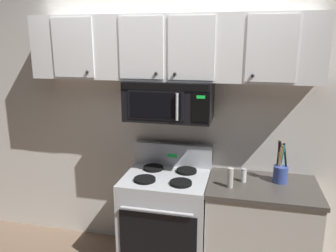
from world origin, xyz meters
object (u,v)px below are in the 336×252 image
utensil_crock_blue (280,171)px  salt_shaker (244,175)px  stove_range (166,219)px  over_range_microwave (169,100)px  pepper_mill (230,178)px

utensil_crock_blue → salt_shaker: size_ratio=3.15×
stove_range → salt_shaker: stove_range is taller
over_range_microwave → utensil_crock_blue: over_range_microwave is taller
over_range_microwave → pepper_mill: (0.57, -0.23, -0.59)m
stove_range → utensil_crock_blue: bearing=5.4°
stove_range → pepper_mill: size_ratio=6.57×
over_range_microwave → salt_shaker: over_range_microwave is taller
stove_range → salt_shaker: bearing=2.4°
stove_range → utensil_crock_blue: utensil_crock_blue is taller
stove_range → over_range_microwave: over_range_microwave is taller
utensil_crock_blue → salt_shaker: 0.32m
stove_range → utensil_crock_blue: 1.12m
utensil_crock_blue → stove_range: bearing=-174.6°
over_range_microwave → pepper_mill: size_ratio=4.46×
utensil_crock_blue → pepper_mill: size_ratio=2.19×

